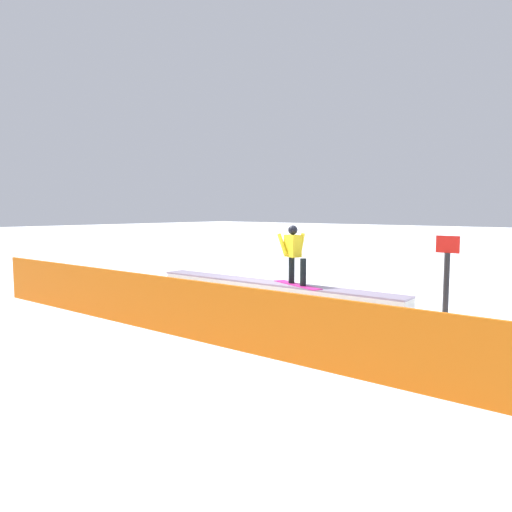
# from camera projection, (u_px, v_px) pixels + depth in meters

# --- Properties ---
(ground_plane) EXTENTS (120.00, 120.00, 0.00)m
(ground_plane) POSITION_uv_depth(u_px,v_px,m) (271.00, 307.00, 11.48)
(ground_plane) COLOR white
(grind_box) EXTENTS (6.79, 0.81, 0.61)m
(grind_box) POSITION_uv_depth(u_px,v_px,m) (271.00, 296.00, 11.46)
(grind_box) COLOR white
(grind_box) RESTS_ON ground_plane
(snowboarder) EXTENTS (1.58, 0.81, 1.36)m
(snowboarder) POSITION_uv_depth(u_px,v_px,m) (294.00, 253.00, 11.01)
(snowboarder) COLOR #C11D80
(snowboarder) RESTS_ON grind_box
(safety_fence) EXTENTS (12.05, 0.47, 1.08)m
(safety_fence) POSITION_uv_depth(u_px,v_px,m) (166.00, 305.00, 9.03)
(safety_fence) COLOR orange
(safety_fence) RESTS_ON ground_plane
(trail_marker) EXTENTS (0.40, 0.10, 1.88)m
(trail_marker) POSITION_uv_depth(u_px,v_px,m) (446.00, 285.00, 8.44)
(trail_marker) COLOR #262628
(trail_marker) RESTS_ON ground_plane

